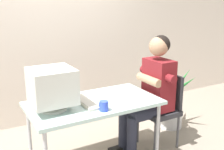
# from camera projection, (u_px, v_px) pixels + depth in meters

# --- Properties ---
(wall_back) EXTENTS (8.00, 0.10, 3.00)m
(wall_back) POSITION_uv_depth(u_px,v_px,m) (69.00, 16.00, 3.88)
(wall_back) COLOR beige
(wall_back) RESTS_ON ground_plane
(desk) EXTENTS (1.32, 0.72, 0.72)m
(desk) POSITION_uv_depth(u_px,v_px,m) (94.00, 106.00, 2.78)
(desk) COLOR #B7B7BC
(desk) RESTS_ON ground_plane
(crt_monitor) EXTENTS (0.40, 0.39, 0.39)m
(crt_monitor) POSITION_uv_depth(u_px,v_px,m) (52.00, 86.00, 2.51)
(crt_monitor) COLOR silver
(crt_monitor) RESTS_ON desk
(keyboard) EXTENTS (0.15, 0.46, 0.03)m
(keyboard) POSITION_uv_depth(u_px,v_px,m) (86.00, 102.00, 2.72)
(keyboard) COLOR beige
(keyboard) RESTS_ON desk
(office_chair) EXTENTS (0.40, 0.40, 0.87)m
(office_chair) POSITION_uv_depth(u_px,v_px,m) (163.00, 106.00, 3.26)
(office_chair) COLOR #4C4C51
(office_chair) RESTS_ON ground_plane
(person_seated) EXTENTS (0.70, 0.56, 1.34)m
(person_seated) POSITION_uv_depth(u_px,v_px,m) (151.00, 88.00, 3.11)
(person_seated) COLOR maroon
(person_seated) RESTS_ON ground_plane
(potted_plant) EXTENTS (0.64, 0.63, 0.85)m
(potted_plant) POSITION_uv_depth(u_px,v_px,m) (172.00, 104.00, 3.75)
(potted_plant) COLOR silver
(potted_plant) RESTS_ON ground_plane
(desk_mug) EXTENTS (0.08, 0.10, 0.09)m
(desk_mug) POSITION_uv_depth(u_px,v_px,m) (104.00, 106.00, 2.53)
(desk_mug) COLOR blue
(desk_mug) RESTS_ON desk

